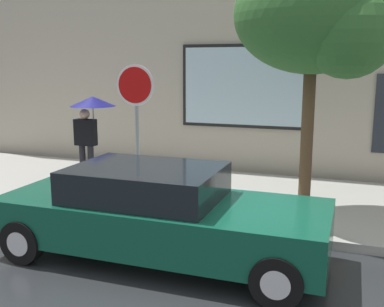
% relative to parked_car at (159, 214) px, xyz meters
% --- Properties ---
extents(ground_plane, '(60.00, 60.00, 0.00)m').
position_rel_parked_car_xyz_m(ground_plane, '(1.04, 0.12, -0.68)').
color(ground_plane, '#282B2D').
extents(sidewalk, '(20.00, 4.00, 0.15)m').
position_rel_parked_car_xyz_m(sidewalk, '(1.04, 3.12, -0.60)').
color(sidewalk, '#A3A099').
rests_on(sidewalk, ground).
extents(building_facade, '(20.00, 0.67, 7.00)m').
position_rel_parked_car_xyz_m(building_facade, '(1.04, 5.62, 2.81)').
color(building_facade, '#B2A893').
rests_on(building_facade, ground).
extents(parked_car, '(4.71, 1.87, 1.36)m').
position_rel_parked_car_xyz_m(parked_car, '(0.00, 0.00, 0.00)').
color(parked_car, '#0F4C38').
rests_on(parked_car, ground).
extents(pedestrian_with_umbrella, '(1.01, 1.01, 1.96)m').
position_rel_parked_car_xyz_m(pedestrian_with_umbrella, '(-2.99, 3.05, 1.03)').
color(pedestrian_with_umbrella, black).
rests_on(pedestrian_with_umbrella, sidewalk).
extents(street_tree, '(2.70, 2.30, 4.51)m').
position_rel_parked_car_xyz_m(street_tree, '(1.94, 2.37, 2.88)').
color(street_tree, '#4C3823').
rests_on(street_tree, sidewalk).
extents(stop_sign, '(0.76, 0.10, 2.66)m').
position_rel_parked_car_xyz_m(stop_sign, '(-1.24, 1.82, 1.35)').
color(stop_sign, gray).
rests_on(stop_sign, sidewalk).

